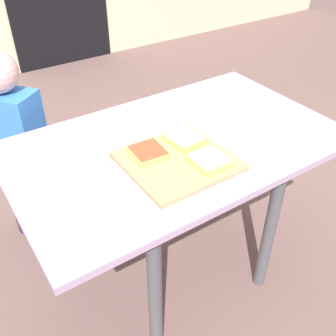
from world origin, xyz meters
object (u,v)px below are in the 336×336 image
object	(u,v)px
dining_table	(176,162)
pizza_slice_far_right	(185,139)
pizza_slice_near_right	(209,160)
child_left	(16,144)
pizza_slice_far_left	(148,152)
plate_white_left	(74,166)
cutting_board	(178,161)

from	to	relation	value
dining_table	pizza_slice_far_right	bearing A→B (deg)	-74.77
pizza_slice_near_right	child_left	size ratio (longest dim) A/B	0.13
child_left	pizza_slice_far_left	bearing A→B (deg)	-63.87
pizza_slice_far_left	plate_white_left	distance (m)	0.24
pizza_slice_far_left	dining_table	bearing A→B (deg)	13.89
dining_table	cutting_board	size ratio (longest dim) A/B	3.50
pizza_slice_near_right	dining_table	bearing A→B (deg)	89.11
pizza_slice_near_right	child_left	xyz separation A→B (m)	(-0.43, 0.74, -0.18)
dining_table	pizza_slice_far_right	world-z (taller)	pizza_slice_far_right
pizza_slice_far_right	plate_white_left	size ratio (longest dim) A/B	0.56
dining_table	pizza_slice_far_right	distance (m)	0.12
pizza_slice_far_right	pizza_slice_near_right	world-z (taller)	same
pizza_slice_far_right	child_left	distance (m)	0.76
pizza_slice_near_right	child_left	bearing A→B (deg)	119.91
dining_table	pizza_slice_far_left	world-z (taller)	pizza_slice_far_left
dining_table	plate_white_left	distance (m)	0.37
pizza_slice_far_left	pizza_slice_near_right	distance (m)	0.20
pizza_slice_far_right	dining_table	bearing A→B (deg)	105.23
plate_white_left	dining_table	bearing A→B (deg)	-8.69
child_left	pizza_slice_far_right	bearing A→B (deg)	-53.65
plate_white_left	child_left	size ratio (longest dim) A/B	0.24
pizza_slice_near_right	plate_white_left	size ratio (longest dim) A/B	0.54
cutting_board	pizza_slice_near_right	size ratio (longest dim) A/B	2.75
dining_table	cutting_board	xyz separation A→B (m)	(-0.07, -0.11, 0.10)
cutting_board	pizza_slice_far_left	distance (m)	0.10
pizza_slice_near_right	plate_white_left	world-z (taller)	pizza_slice_near_right
plate_white_left	pizza_slice_far_left	bearing A→B (deg)	-21.98
dining_table	plate_white_left	world-z (taller)	plate_white_left
cutting_board	pizza_slice_far_left	size ratio (longest dim) A/B	2.67
pizza_slice_far_left	plate_white_left	world-z (taller)	pizza_slice_far_left
dining_table	pizza_slice_far_right	size ratio (longest dim) A/B	9.19
pizza_slice_far_left	child_left	bearing A→B (deg)	116.13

